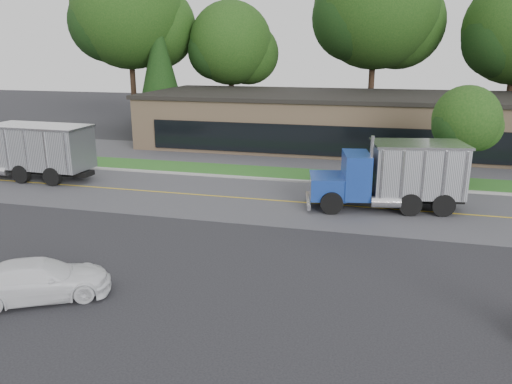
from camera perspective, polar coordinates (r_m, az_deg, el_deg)
ground at (r=18.45m, az=-4.01°, el=-8.91°), size 140.00×140.00×0.00m
road at (r=26.59m, az=2.06°, el=-0.99°), size 60.00×8.00×0.02m
center_line at (r=26.59m, az=2.06°, el=-0.99°), size 60.00×0.12×0.01m
curb at (r=30.55m, az=3.75°, el=1.23°), size 60.00×0.30×0.12m
grass_verge at (r=32.27m, az=4.34°, el=2.02°), size 60.00×3.40×0.03m
far_parking at (r=37.08m, az=5.71°, el=3.82°), size 60.00×7.00×0.02m
strip_mall at (r=42.39m, az=9.74°, el=7.94°), size 32.00×12.00×4.00m
tree_far_a at (r=54.30m, az=-14.08°, el=18.78°), size 11.91×11.21×16.98m
tree_far_b at (r=52.24m, az=-2.72°, el=16.20°), size 8.77×8.25×12.51m
tree_far_c at (r=50.13m, az=13.75°, el=19.34°), size 12.16×11.44×17.35m
evergreen_left at (r=50.62m, az=-10.96°, el=13.84°), size 4.90×4.90×11.14m
tree_verge at (r=31.52m, az=22.97°, el=7.35°), size 4.09×3.85×5.84m
dump_truck_red at (r=34.16m, az=-25.25°, el=4.43°), size 10.75×2.95×3.36m
dump_truck_blue at (r=25.77m, az=15.61°, el=2.02°), size 7.79×3.89×3.36m
rally_car at (r=17.67m, az=-23.55°, el=-9.17°), size 4.72×3.75×1.28m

